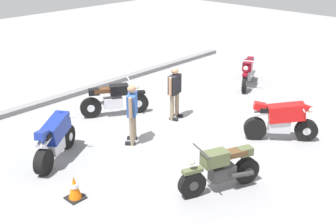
% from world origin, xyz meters
% --- Properties ---
extents(ground_plane, '(40.00, 40.00, 0.00)m').
position_xyz_m(ground_plane, '(0.00, 0.00, 0.00)').
color(ground_plane, gray).
extents(curb_edge, '(14.00, 0.30, 0.15)m').
position_xyz_m(curb_edge, '(0.00, 4.60, 0.07)').
color(curb_edge, gray).
rests_on(curb_edge, ground).
extents(motorcycle_olive_vintage, '(1.87, 0.99, 1.07)m').
position_xyz_m(motorcycle_olive_vintage, '(-1.99, -2.56, 0.49)').
color(motorcycle_olive_vintage, black).
rests_on(motorcycle_olive_vintage, ground).
extents(motorcycle_maroon_cruiser, '(1.93, 1.05, 1.09)m').
position_xyz_m(motorcycle_maroon_cruiser, '(4.15, 0.85, 0.52)').
color(motorcycle_maroon_cruiser, black).
rests_on(motorcycle_maroon_cruiser, ground).
extents(motorcycle_red_sportbike, '(1.37, 1.64, 1.14)m').
position_xyz_m(motorcycle_red_sportbike, '(1.06, -2.28, 0.59)').
color(motorcycle_red_sportbike, black).
rests_on(motorcycle_red_sportbike, ground).
extents(motorcycle_blue_sportbike, '(1.75, 1.20, 1.14)m').
position_xyz_m(motorcycle_blue_sportbike, '(-3.69, 1.16, 0.59)').
color(motorcycle_blue_sportbike, black).
rests_on(motorcycle_blue_sportbike, ground).
extents(motorcycle_black_cruiser, '(1.85, 1.18, 1.09)m').
position_xyz_m(motorcycle_black_cruiser, '(-0.95, 2.25, 0.52)').
color(motorcycle_black_cruiser, black).
rests_on(motorcycle_black_cruiser, ground).
extents(person_in_black_shirt, '(0.63, 0.40, 1.61)m').
position_xyz_m(person_in_black_shirt, '(0.14, 0.76, 0.91)').
color(person_in_black_shirt, gray).
rests_on(person_in_black_shirt, ground).
extents(person_in_blue_shirt, '(0.55, 0.51, 1.62)m').
position_xyz_m(person_in_blue_shirt, '(-1.79, 0.48, 0.91)').
color(person_in_blue_shirt, gray).
rests_on(person_in_blue_shirt, ground).
extents(traffic_cone, '(0.36, 0.36, 0.53)m').
position_xyz_m(traffic_cone, '(-4.37, -0.57, 0.26)').
color(traffic_cone, black).
rests_on(traffic_cone, ground).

